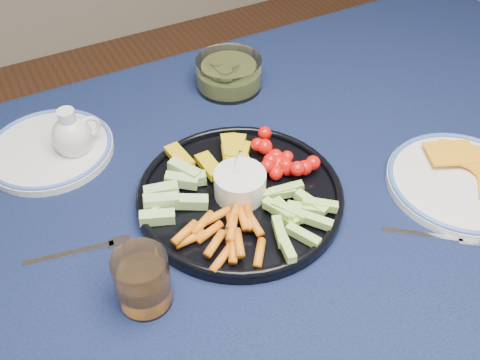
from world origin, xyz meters
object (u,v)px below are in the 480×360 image
dining_table (288,249)px  side_plate_extra (50,149)px  pickle_bowl (229,75)px  cheese_plate (462,181)px  juice_tumbler (143,283)px  creamer_pitcher (73,136)px  crudite_platter (239,192)px

dining_table → side_plate_extra: 0.46m
pickle_bowl → cheese_plate: bearing=-65.2°
juice_tumbler → side_plate_extra: (-0.04, 0.37, -0.03)m
creamer_pitcher → cheese_plate: 0.67m
creamer_pitcher → cheese_plate: size_ratio=0.39×
dining_table → pickle_bowl: size_ratio=12.36×
dining_table → pickle_bowl: (0.08, 0.37, 0.12)m
creamer_pitcher → pickle_bowl: size_ratio=0.72×
creamer_pitcher → cheese_plate: bearing=-35.4°
cheese_plate → juice_tumbler: juice_tumbler is taller
dining_table → side_plate_extra: size_ratio=7.41×
pickle_bowl → crudite_platter: bearing=-114.8°
creamer_pitcher → pickle_bowl: 0.34m
pickle_bowl → side_plate_extra: pickle_bowl is taller
crudite_platter → cheese_plate: (0.34, -0.15, -0.01)m
side_plate_extra → juice_tumbler: bearing=-83.8°
creamer_pitcher → crudite_platter: bearing=-50.2°
pickle_bowl → side_plate_extra: (-0.38, -0.03, -0.02)m
dining_table → pickle_bowl: pickle_bowl is taller
cheese_plate → creamer_pitcher: bearing=144.6°
cheese_plate → side_plate_extra: (-0.59, 0.41, -0.00)m
pickle_bowl → side_plate_extra: bearing=-174.8°
crudite_platter → side_plate_extra: 0.36m
crudite_platter → juice_tumbler: 0.23m
creamer_pitcher → juice_tumbler: (-0.00, -0.35, -0.00)m
pickle_bowl → side_plate_extra: 0.38m
dining_table → cheese_plate: cheese_plate is taller
crudite_platter → pickle_bowl: (0.14, 0.30, 0.01)m
crudite_platter → pickle_bowl: crudite_platter is taller
creamer_pitcher → pickle_bowl: bearing=10.1°
cheese_plate → juice_tumbler: bearing=175.7°
dining_table → creamer_pitcher: size_ratio=17.27×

